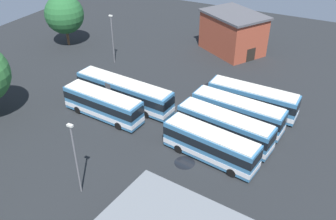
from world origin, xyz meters
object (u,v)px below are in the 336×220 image
lamp_post_far_corner (75,156)px  lamp_post_near_entrance (112,37)px  bus_row1_slot3 (252,99)px  bus_row0_slot1 (124,92)px  tree_east_edge (64,14)px  depot_building (233,33)px  bus_row0_slot0 (103,104)px  bus_row1_slot2 (237,112)px  bus_row1_slot1 (224,127)px  bus_row1_slot0 (211,145)px

lamp_post_far_corner → lamp_post_near_entrance: lamp_post_near_entrance is taller
bus_row1_slot3 → bus_row0_slot1: bearing=-159.2°
tree_east_edge → depot_building: bearing=21.6°
bus_row0_slot0 → lamp_post_far_corner: lamp_post_far_corner is taller
bus_row1_slot2 → lamp_post_near_entrance: size_ratio=1.45×
bus_row1_slot3 → depot_building: size_ratio=0.90×
bus_row0_slot0 → bus_row1_slot1: size_ratio=0.96×
bus_row1_slot1 → tree_east_edge: tree_east_edge is taller
bus_row1_slot0 → tree_east_edge: tree_east_edge is taller
bus_row1_slot1 → lamp_post_far_corner: (-9.36, -13.92, 2.51)m
bus_row0_slot0 → bus_row0_slot1: (0.56, 3.79, 0.00)m
bus_row0_slot1 → depot_building: bearing=73.4°
bus_row1_slot1 → bus_row1_slot2: (0.32, 3.65, 0.00)m
bus_row1_slot0 → lamp_post_far_corner: size_ratio=1.38×
bus_row0_slot1 → bus_row1_slot2: bearing=8.2°
bus_row1_slot0 → lamp_post_far_corner: lamp_post_far_corner is taller
bus_row1_slot3 → bus_row1_slot1: bearing=-98.1°
bus_row1_slot1 → bus_row1_slot3: bearing=81.9°
bus_row1_slot1 → lamp_post_far_corner: size_ratio=1.46×
bus_row1_slot0 → bus_row0_slot0: bearing=174.4°
depot_building → lamp_post_near_entrance: (-15.38, -13.07, 0.98)m
bus_row1_slot2 → tree_east_edge: (-34.77, 10.40, 3.76)m
bus_row0_slot0 → tree_east_edge: (-19.44, 16.32, 3.76)m
bus_row0_slot0 → bus_row1_slot3: bearing=31.0°
lamp_post_far_corner → lamp_post_near_entrance: size_ratio=0.99×
bus_row0_slot0 → depot_building: (7.48, 26.95, 1.56)m
tree_east_edge → bus_row0_slot1: bearing=-32.1°
tree_east_edge → lamp_post_near_entrance: bearing=-11.9°
bus_row0_slot0 → bus_row1_slot0: same height
bus_row0_slot1 → bus_row1_slot2: same height
depot_building → lamp_post_far_corner: 38.66m
bus_row1_slot3 → lamp_post_near_entrance: (-23.97, 4.21, 2.54)m
bus_row1_slot0 → bus_row0_slot1: bearing=159.8°
bus_row1_slot2 → bus_row1_slot3: bearing=78.9°
bus_row0_slot0 → depot_building: depot_building is taller
bus_row1_slot3 → lamp_post_near_entrance: bearing=170.0°
lamp_post_far_corner → bus_row0_slot1: bearing=108.2°
bus_row1_slot1 → lamp_post_near_entrance: 25.81m
bus_row1_slot3 → lamp_post_near_entrance: size_ratio=1.45×
bus_row1_slot2 → bus_row0_slot1: bearing=-171.8°
bus_row1_slot0 → lamp_post_far_corner: bearing=-131.9°
bus_row1_slot2 → lamp_post_far_corner: size_ratio=1.46×
bus_row1_slot0 → bus_row1_slot1: same height
tree_east_edge → bus_row1_slot0: bearing=-27.4°
bus_row0_slot1 → lamp_post_far_corner: 16.46m
bus_row0_slot0 → bus_row0_slot1: bearing=81.6°
bus_row1_slot1 → lamp_post_near_entrance: (-22.91, 11.61, 2.54)m
bus_row0_slot0 → bus_row1_slot3: size_ratio=0.96×
bus_row0_slot1 → depot_building: size_ratio=1.13×
bus_row1_slot0 → bus_row1_slot3: (1.26, 11.12, 0.00)m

